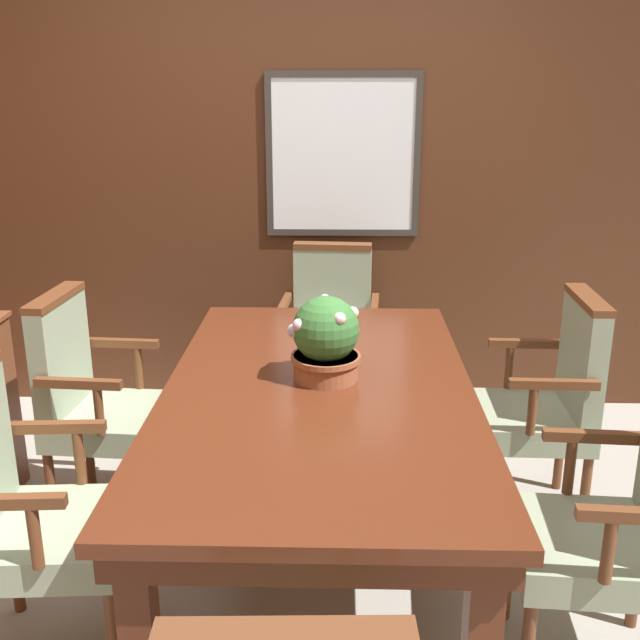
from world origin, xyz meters
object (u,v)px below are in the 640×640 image
object	(u,v)px
chair_right_near	(624,519)
dining_table	(319,410)
chair_head_far	(330,330)
chair_right_far	(546,398)
chair_left_far	(95,397)
potted_plant	(325,340)
chair_left_near	(24,507)

from	to	relation	value
chair_right_near	dining_table	bearing A→B (deg)	-112.02
chair_head_far	chair_right_far	bearing A→B (deg)	-39.45
chair_left_far	chair_right_far	xyz separation A→B (m)	(1.91, 0.04, 0.00)
chair_head_far	potted_plant	bearing A→B (deg)	-85.84
chair_head_far	chair_left_near	world-z (taller)	same
chair_right_far	chair_left_near	world-z (taller)	same
chair_right_near	chair_right_far	bearing A→B (deg)	-176.35
dining_table	chair_right_far	world-z (taller)	chair_right_far
chair_left_far	potted_plant	distance (m)	1.12
potted_plant	chair_right_near	bearing A→B (deg)	-30.02
chair_head_far	chair_right_far	size ratio (longest dim) A/B	1.00
chair_right_far	chair_head_far	bearing A→B (deg)	-132.29
chair_left_far	chair_left_near	world-z (taller)	same
chair_head_far	chair_right_near	xyz separation A→B (m)	(0.92, -1.81, 0.00)
dining_table	chair_right_far	distance (m)	1.07
chair_right_far	chair_right_near	distance (m)	0.92
dining_table	chair_right_near	distance (m)	1.06
chair_right_far	chair_left_near	xyz separation A→B (m)	(-1.86, -0.90, 0.00)
chair_left_near	dining_table	bearing A→B (deg)	-68.46
dining_table	chair_head_far	distance (m)	1.35
dining_table	chair_left_near	xyz separation A→B (m)	(-0.92, -0.44, -0.14)
chair_left_far	potted_plant	size ratio (longest dim) A/B	3.18
chair_head_far	chair_right_far	distance (m)	1.28
chair_right_near	potted_plant	distance (m)	1.13
chair_head_far	chair_left_near	xyz separation A→B (m)	(-0.94, -1.78, 0.00)
dining_table	chair_left_far	world-z (taller)	chair_left_far
dining_table	potted_plant	bearing A→B (deg)	73.56
dining_table	chair_head_far	size ratio (longest dim) A/B	1.97
chair_right_far	chair_left_near	distance (m)	2.07
dining_table	chair_left_far	bearing A→B (deg)	156.13
dining_table	chair_head_far	bearing A→B (deg)	89.01
chair_left_near	chair_right_far	bearing A→B (deg)	-68.17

